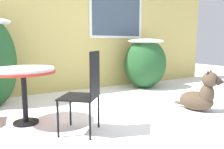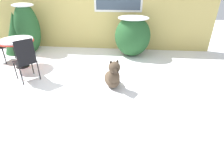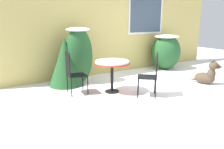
% 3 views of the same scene
% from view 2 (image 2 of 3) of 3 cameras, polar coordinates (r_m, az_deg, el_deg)
% --- Properties ---
extents(ground_plane, '(16.00, 16.00, 0.00)m').
position_cam_2_polar(ground_plane, '(4.31, -13.92, -0.81)').
color(ground_plane, white).
extents(shrub_left, '(0.76, 0.61, 1.49)m').
position_cam_2_polar(shrub_left, '(6.16, -25.89, 13.65)').
color(shrub_left, '#235128').
rests_on(shrub_left, ground_plane).
extents(shrub_middle, '(1.05, 0.93, 1.19)m').
position_cam_2_polar(shrub_middle, '(5.34, 6.73, 12.64)').
color(shrub_middle, '#235128').
rests_on(shrub_middle, ground_plane).
extents(evergreen_bush, '(0.91, 0.91, 1.23)m').
position_cam_2_polar(evergreen_bush, '(6.39, -28.67, 11.90)').
color(evergreen_bush, '#235128').
rests_on(evergreen_bush, ground_plane).
extents(patio_table, '(0.83, 0.83, 0.75)m').
position_cam_2_polar(patio_table, '(5.08, -28.66, 9.06)').
color(patio_table, black).
rests_on(patio_table, ground_plane).
extents(patio_chair_far_side, '(0.59, 0.59, 0.98)m').
position_cam_2_polar(patio_chair_far_side, '(4.26, -26.43, 4.51)').
color(patio_chair_far_side, black).
rests_on(patio_chair_far_side, ground_plane).
extents(dog, '(0.48, 0.77, 0.67)m').
position_cam_2_polar(dog, '(3.68, 0.25, -0.71)').
color(dog, '#4C3D2D').
rests_on(dog, ground_plane).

